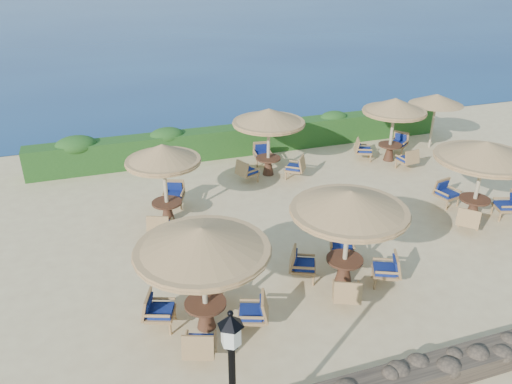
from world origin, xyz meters
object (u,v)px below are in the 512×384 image
(extra_parasol, at_px, (437,99))
(cafe_set_5, at_px, (394,118))
(cafe_set_0, at_px, (203,259))
(cafe_set_3, at_px, (164,167))
(cafe_set_1, at_px, (348,219))
(cafe_set_4, at_px, (269,128))
(cafe_set_2, at_px, (483,162))

(extra_parasol, distance_m, cafe_set_5, 2.72)
(extra_parasol, xyz_separation_m, cafe_set_0, (-12.20, -8.36, -0.30))
(cafe_set_3, xyz_separation_m, cafe_set_5, (9.61, 2.27, -0.05))
(cafe_set_1, relative_size, cafe_set_4, 1.07)
(cafe_set_5, bearing_deg, cafe_set_1, -129.58)
(extra_parasol, distance_m, cafe_set_2, 6.59)
(cafe_set_1, height_order, cafe_set_5, same)
(cafe_set_5, bearing_deg, cafe_set_4, 177.40)
(extra_parasol, height_order, cafe_set_1, cafe_set_1)
(cafe_set_1, distance_m, cafe_set_3, 6.08)
(extra_parasol, height_order, cafe_set_4, cafe_set_4)
(extra_parasol, relative_size, cafe_set_2, 0.79)
(cafe_set_1, height_order, cafe_set_3, same)
(cafe_set_0, distance_m, cafe_set_3, 5.31)
(cafe_set_2, xyz_separation_m, cafe_set_5, (0.15, 5.21, -0.11))
(extra_parasol, bearing_deg, cafe_set_4, -176.04)
(cafe_set_2, relative_size, cafe_set_3, 1.06)
(extra_parasol, distance_m, cafe_set_1, 11.42)
(cafe_set_1, bearing_deg, extra_parasol, 42.91)
(extra_parasol, distance_m, cafe_set_0, 14.80)
(cafe_set_3, bearing_deg, cafe_set_4, 30.01)
(cafe_set_1, bearing_deg, cafe_set_2, 17.53)
(cafe_set_5, bearing_deg, cafe_set_3, -166.70)
(cafe_set_0, xyz_separation_m, cafe_set_4, (4.36, 7.82, 0.03))
(cafe_set_3, xyz_separation_m, cafe_set_4, (4.35, 2.51, -0.00))
(cafe_set_4, distance_m, cafe_set_5, 5.27)
(cafe_set_0, height_order, cafe_set_2, same)
(cafe_set_0, xyz_separation_m, cafe_set_2, (9.47, 2.37, 0.09))
(cafe_set_3, bearing_deg, cafe_set_0, -90.16)
(cafe_set_2, bearing_deg, cafe_set_5, 88.33)
(cafe_set_0, height_order, cafe_set_1, same)
(cafe_set_2, bearing_deg, extra_parasol, 65.48)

